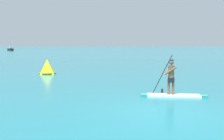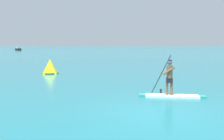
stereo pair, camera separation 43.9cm
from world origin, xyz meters
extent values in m
plane|color=#1E727F|center=(0.00, 0.00, 0.00)|extent=(440.00, 440.00, 0.00)
cube|color=white|center=(1.01, 2.57, 0.05)|extent=(2.40, 0.95, 0.09)
cube|color=teal|center=(-0.29, 2.77, 0.05)|extent=(0.35, 0.46, 0.09)
cube|color=teal|center=(2.31, 2.37, 0.05)|extent=(0.34, 0.40, 0.09)
cylinder|color=brown|center=(0.79, 2.60, 0.47)|extent=(0.11, 0.11, 0.75)
cylinder|color=brown|center=(0.99, 2.57, 0.47)|extent=(0.11, 0.11, 0.75)
cube|color=black|center=(0.89, 2.59, 0.76)|extent=(0.29, 0.26, 0.22)
cylinder|color=brown|center=(0.89, 2.59, 1.13)|extent=(0.26, 0.26, 0.56)
sphere|color=brown|center=(0.89, 2.59, 1.54)|extent=(0.21, 0.21, 0.21)
cylinder|color=navy|center=(0.89, 2.59, 1.64)|extent=(0.18, 0.18, 0.06)
cylinder|color=brown|center=(0.81, 2.44, 1.19)|extent=(0.53, 0.17, 0.41)
cylinder|color=brown|center=(0.86, 2.74, 1.19)|extent=(0.53, 0.17, 0.41)
cylinder|color=black|center=(0.60, 3.04, 0.97)|extent=(0.86, 0.17, 1.78)
cube|color=black|center=(0.60, 3.04, 0.11)|extent=(0.11, 0.21, 0.32)
pyramid|color=yellow|center=(-6.52, 11.88, 0.58)|extent=(1.52, 1.52, 1.15)
torus|color=olive|center=(-6.52, 11.88, 0.06)|extent=(1.31, 1.31, 0.12)
cube|color=black|center=(-32.84, 80.56, 0.36)|extent=(3.16, 4.12, 0.73)
cylinder|color=#B2B2B7|center=(-32.84, 80.56, 3.28)|extent=(0.12, 0.12, 5.12)
pyramid|color=beige|center=(-32.84, 80.56, 3.02)|extent=(0.67, 1.83, 4.38)
cube|color=silver|center=(-32.84, 80.56, 0.94)|extent=(1.44, 1.68, 0.44)
camera|label=1|loc=(-2.17, -9.02, 2.38)|focal=42.50mm
camera|label=2|loc=(-1.73, -9.03, 2.38)|focal=42.50mm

